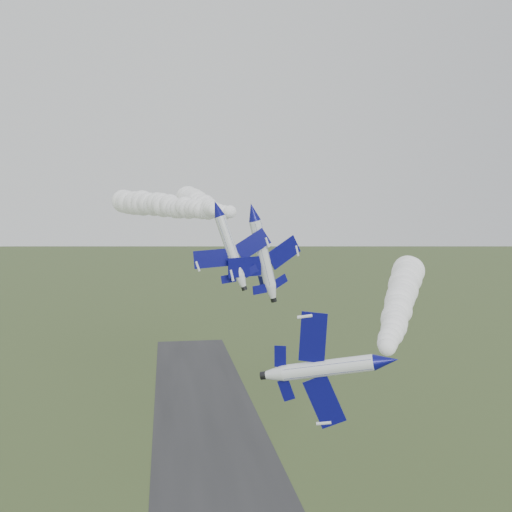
# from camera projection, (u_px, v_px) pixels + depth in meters

# --- Properties ---
(jet_lead) EXTENTS (7.58, 12.68, 10.78)m
(jet_lead) POSITION_uv_depth(u_px,v_px,m) (386.00, 361.00, 52.35)
(jet_lead) COLOR white
(smoke_trail_jet_lead) EXTENTS (29.70, 59.55, 5.80)m
(smoke_trail_jet_lead) POSITION_uv_depth(u_px,v_px,m) (401.00, 297.00, 84.93)
(smoke_trail_jet_lead) COLOR white
(jet_pair_left) EXTENTS (9.65, 12.22, 3.99)m
(jet_pair_left) POSITION_uv_depth(u_px,v_px,m) (217.00, 208.00, 72.92)
(jet_pair_left) COLOR white
(smoke_trail_jet_pair_left) EXTENTS (7.04, 74.19, 5.93)m
(smoke_trail_jet_pair_left) POSITION_uv_depth(u_px,v_px,m) (196.00, 202.00, 111.68)
(smoke_trail_jet_pair_left) COLOR white
(jet_pair_right) EXTENTS (11.05, 13.14, 4.22)m
(jet_pair_right) POSITION_uv_depth(u_px,v_px,m) (253.00, 212.00, 74.02)
(jet_pair_right) COLOR white
(smoke_trail_jet_pair_right) EXTENTS (25.62, 52.16, 4.96)m
(smoke_trail_jet_pair_right) POSITION_uv_depth(u_px,v_px,m) (166.00, 206.00, 100.56)
(smoke_trail_jet_pair_right) COLOR white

